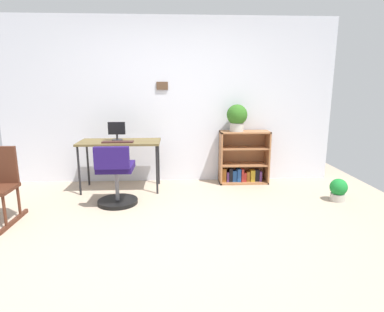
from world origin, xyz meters
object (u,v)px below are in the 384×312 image
at_px(desk, 120,145).
at_px(potted_plant_on_shelf, 237,117).
at_px(keyboard, 118,142).
at_px(office_chair, 116,178).
at_px(monitor, 117,131).
at_px(potted_plant_floor, 338,190).
at_px(bookshelf_low, 243,160).

relative_size(desk, potted_plant_on_shelf, 2.82).
distance_m(keyboard, office_chair, 0.65).
bearing_deg(monitor, potted_plant_floor, -13.47).
bearing_deg(potted_plant_on_shelf, potted_plant_floor, -35.68).
distance_m(potted_plant_on_shelf, potted_plant_floor, 1.76).
distance_m(desk, bookshelf_low, 1.93).
height_order(desk, bookshelf_low, bookshelf_low).
distance_m(desk, potted_plant_on_shelf, 1.81).
xyz_separation_m(keyboard, bookshelf_low, (1.88, 0.41, -0.38)).
bearing_deg(keyboard, potted_plant_floor, -10.05).
height_order(monitor, office_chair, monitor).
height_order(office_chair, potted_plant_on_shelf, potted_plant_on_shelf).
xyz_separation_m(bookshelf_low, potted_plant_on_shelf, (-0.12, -0.05, 0.69)).
bearing_deg(monitor, desk, -55.85).
bearing_deg(desk, potted_plant_on_shelf, 7.40).
height_order(desk, monitor, monitor).
bearing_deg(potted_plant_floor, bookshelf_low, 139.71).
bearing_deg(office_chair, desk, 93.80).
bearing_deg(bookshelf_low, potted_plant_floor, -40.29).
distance_m(monitor, potted_plant_floor, 3.20).
relative_size(monitor, keyboard, 0.62).
bearing_deg(keyboard, office_chair, -84.76).
xyz_separation_m(monitor, potted_plant_floor, (3.03, -0.73, -0.71)).
height_order(office_chair, bookshelf_low, bookshelf_low).
bearing_deg(monitor, office_chair, -82.83).
distance_m(office_chair, potted_plant_on_shelf, 2.05).
height_order(monitor, potted_plant_floor, monitor).
xyz_separation_m(monitor, keyboard, (0.04, -0.20, -0.13)).
xyz_separation_m(monitor, office_chair, (0.09, -0.73, -0.51)).
bearing_deg(desk, potted_plant_floor, -12.39).
xyz_separation_m(keyboard, potted_plant_on_shelf, (1.76, 0.35, 0.31)).
relative_size(desk, keyboard, 2.67).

